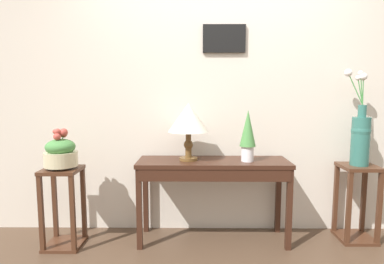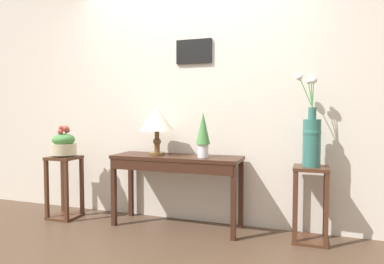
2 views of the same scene
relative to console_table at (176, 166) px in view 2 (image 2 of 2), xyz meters
The scene contains 8 objects.
back_wall_with_art 0.84m from the console_table, 78.61° to the left, with size 9.00×0.13×2.80m.
console_table is the anchor object (origin of this frame).
table_lamp 0.50m from the console_table, behind, with size 0.35×0.35×0.49m.
potted_plant_on_console 0.44m from the console_table, ahead, with size 0.14×0.14×0.44m.
pedestal_stand_left 1.31m from the console_table, behind, with size 0.30×0.30×0.68m.
planter_bowl_wide_left 1.29m from the console_table, behind, with size 0.27×0.27×0.34m.
pedestal_stand_right 1.30m from the console_table, ahead, with size 0.30×0.30×0.68m.
flower_vase_tall_right 1.31m from the console_table, ahead, with size 0.23×0.16×0.83m.
Camera 2 is at (1.19, -2.14, 1.16)m, focal length 31.94 mm.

